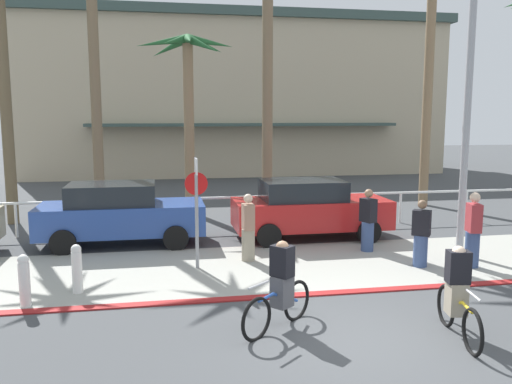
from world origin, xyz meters
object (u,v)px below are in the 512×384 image
object	(u,v)px
bollard_1	(24,280)
pedestrian_3	(368,223)
cyclist_blue_1	(280,287)
car_red_2	(309,208)
palm_tree_3	(92,0)
pedestrian_2	(473,233)
palm_tree_4	(188,76)
bollard_0	(77,268)
pedestrian_0	(421,237)
pedestrian_1	(248,231)
streetlight_curb	(474,83)
cyclist_yellow_0	(458,294)
stop_sign_bike_lane	(196,197)
car_blue_1	(120,213)
palm_tree_6	(432,14)
palm_tree_2	(1,22)
palm_tree_5	(268,1)

from	to	relation	value
bollard_1	pedestrian_3	distance (m)	8.20
cyclist_blue_1	car_red_2	bearing A→B (deg)	70.01
palm_tree_3	pedestrian_2	xyz separation A→B (m)	(9.17, -8.31, -6.53)
palm_tree_4	cyclist_blue_1	size ratio (longest dim) A/B	4.20
bollard_0	bollard_1	size ratio (longest dim) A/B	1.00
pedestrian_0	pedestrian_1	xyz separation A→B (m)	(-3.85, 1.21, 0.03)
pedestrian_0	palm_tree_3	bearing A→B (deg)	134.81
bollard_1	streetlight_curb	distance (m)	10.71
cyclist_yellow_0	pedestrian_2	xyz separation A→B (m)	(2.46, 3.46, 0.13)
bollard_1	pedestrian_1	bearing A→B (deg)	27.11
bollard_0	cyclist_blue_1	distance (m)	4.29
stop_sign_bike_lane	palm_tree_3	bearing A→B (deg)	111.80
car_blue_1	cyclist_blue_1	bearing A→B (deg)	-64.59
palm_tree_3	cyclist_yellow_0	size ratio (longest dim) A/B	5.45
palm_tree_3	car_blue_1	size ratio (longest dim) A/B	2.23
palm_tree_3	palm_tree_6	xyz separation A→B (m)	(12.30, -0.03, -0.07)
bollard_1	palm_tree_3	bearing A→B (deg)	87.57
palm_tree_2	pedestrian_2	size ratio (longest dim) A/B	4.72
bollard_0	pedestrian_0	world-z (taller)	pedestrian_0
stop_sign_bike_lane	bollard_1	xyz separation A→B (m)	(-3.29, -1.93, -1.16)
bollard_1	cyclist_yellow_0	distance (m)	7.56
palm_tree_3	pedestrian_0	distance (m)	13.15
stop_sign_bike_lane	palm_tree_5	world-z (taller)	palm_tree_5
car_blue_1	cyclist_blue_1	distance (m)	7.04
stop_sign_bike_lane	bollard_0	bearing A→B (deg)	-151.95
car_red_2	pedestrian_3	bearing A→B (deg)	-58.17
pedestrian_1	pedestrian_3	bearing A→B (deg)	6.51
palm_tree_5	palm_tree_3	bearing A→B (deg)	167.84
palm_tree_4	pedestrian_3	world-z (taller)	palm_tree_4
bollard_1	streetlight_curb	size ratio (longest dim) A/B	0.13
cyclist_blue_1	pedestrian_0	distance (m)	4.91
stop_sign_bike_lane	bollard_0	distance (m)	3.02
palm_tree_5	cyclist_yellow_0	size ratio (longest dim) A/B	5.47
car_blue_1	pedestrian_2	size ratio (longest dim) A/B	2.49
cyclist_blue_1	stop_sign_bike_lane	bearing A→B (deg)	106.91
bollard_0	palm_tree_2	world-z (taller)	palm_tree_2
palm_tree_5	cyclist_blue_1	size ratio (longest dim) A/B	6.58
car_red_2	palm_tree_5	bearing A→B (deg)	98.00
pedestrian_2	cyclist_blue_1	bearing A→B (deg)	-153.04
streetlight_curb	cyclist_blue_1	distance (m)	7.39
pedestrian_2	pedestrian_0	bearing A→B (deg)	168.05
palm_tree_5	car_red_2	size ratio (longest dim) A/B	2.24
cyclist_blue_1	pedestrian_2	size ratio (longest dim) A/B	0.85
stop_sign_bike_lane	pedestrian_0	bearing A→B (deg)	-8.97
palm_tree_2	palm_tree_3	size ratio (longest dim) A/B	0.85
bollard_1	palm_tree_2	xyz separation A→B (m)	(-2.26, 8.18, 5.87)
palm_tree_3	cyclist_blue_1	xyz separation A→B (m)	(4.02, -10.93, -6.66)
stop_sign_bike_lane	car_red_2	bearing A→B (deg)	36.72
palm_tree_4	car_blue_1	world-z (taller)	palm_tree_4
streetlight_curb	palm_tree_4	size ratio (longest dim) A/B	1.19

